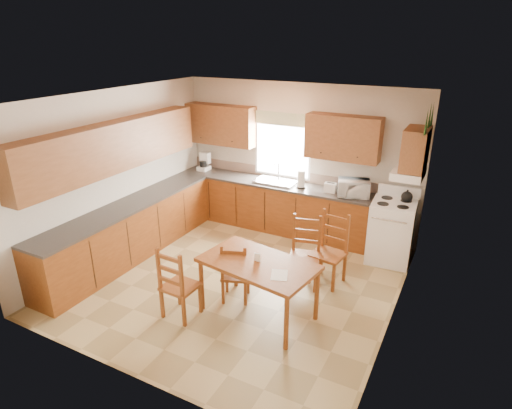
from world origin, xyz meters
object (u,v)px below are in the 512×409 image
at_px(chair_near_right, 236,271).
at_px(dining_table, 258,288).
at_px(chair_far_left, 305,253).
at_px(chair_near_left, 180,282).
at_px(stove, 391,232).
at_px(microwave, 354,188).
at_px(chair_far_right, 328,250).

bearing_deg(chair_near_right, dining_table, 137.62).
bearing_deg(chair_far_left, chair_near_left, -142.64).
xyz_separation_m(stove, microwave, (-0.72, 0.21, 0.57)).
relative_size(dining_table, chair_far_right, 1.36).
bearing_deg(microwave, dining_table, -118.79).
xyz_separation_m(stove, dining_table, (-1.22, -2.31, -0.10)).
bearing_deg(dining_table, stove, 71.34).
distance_m(microwave, dining_table, 2.66).
distance_m(chair_near_right, chair_far_right, 1.41).
bearing_deg(dining_table, chair_far_right, 73.97).
xyz_separation_m(dining_table, chair_near_right, (-0.44, 0.17, 0.05)).
relative_size(microwave, chair_near_left, 0.48).
bearing_deg(chair_near_right, stove, -148.60).
relative_size(chair_near_left, chair_far_right, 0.94).
bearing_deg(chair_near_right, chair_far_left, -152.52).
xyz_separation_m(microwave, chair_near_right, (-0.94, -2.35, -0.62)).
distance_m(dining_table, chair_far_left, 1.00).
height_order(chair_near_right, chair_far_right, chair_far_right).
relative_size(dining_table, chair_far_left, 1.41).
bearing_deg(microwave, chair_near_right, -129.35).
height_order(chair_near_left, chair_far_left, chair_far_left).
relative_size(stove, chair_near_right, 1.13).
bearing_deg(chair_far_right, dining_table, -106.88).
xyz_separation_m(dining_table, chair_near_left, (-0.88, -0.49, 0.11)).
bearing_deg(chair_near_left, chair_near_right, -121.12).
bearing_deg(chair_far_right, chair_near_left, -122.54).
distance_m(dining_table, chair_near_right, 0.47).
xyz_separation_m(stove, chair_near_left, (-2.10, -2.80, 0.01)).
bearing_deg(stove, chair_far_left, -129.28).
height_order(stove, chair_far_left, chair_far_left).
relative_size(stove, dining_table, 0.68).
height_order(dining_table, chair_far_right, chair_far_right).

